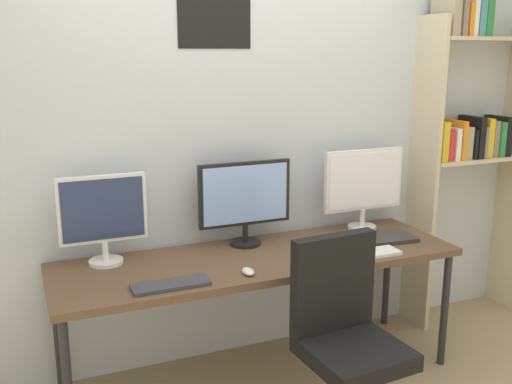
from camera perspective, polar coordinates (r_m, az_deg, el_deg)
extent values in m
cube|color=silver|center=(3.45, -2.40, 4.74)|extent=(4.63, 0.10, 2.60)
cube|color=black|center=(3.32, -4.11, 17.72)|extent=(0.42, 0.01, 0.45)
cube|color=brown|center=(3.21, 0.35, -6.62)|extent=(2.23, 0.68, 0.04)
cylinder|color=#262628|center=(3.66, 18.04, -10.94)|extent=(0.04, 0.04, 0.70)
cylinder|color=#262628|center=(3.40, -18.92, -12.98)|extent=(0.04, 0.04, 0.70)
cylinder|color=#262628|center=(4.08, 12.71, -8.02)|extent=(0.04, 0.04, 0.70)
cube|color=beige|center=(3.96, 16.09, 1.37)|extent=(0.03, 0.28, 2.05)
cube|color=beige|center=(4.20, 20.46, 3.15)|extent=(0.76, 0.28, 0.02)
cube|color=beige|center=(4.14, 21.38, 13.83)|extent=(0.76, 0.28, 0.02)
cube|color=gold|center=(3.96, 17.16, 4.89)|extent=(0.05, 0.22, 0.26)
cube|color=red|center=(4.01, 17.70, 4.51)|extent=(0.04, 0.22, 0.20)
cube|color=white|center=(4.03, 18.30, 4.61)|extent=(0.04, 0.22, 0.21)
cube|color=orange|center=(4.05, 18.83, 4.93)|extent=(0.04, 0.22, 0.25)
cube|color=tan|center=(4.10, 19.25, 4.70)|extent=(0.06, 0.22, 0.21)
cube|color=black|center=(4.13, 19.83, 4.58)|extent=(0.03, 0.22, 0.19)
cube|color=black|center=(4.15, 20.35, 5.13)|extent=(0.04, 0.22, 0.27)
cube|color=gray|center=(4.19, 20.69, 4.72)|extent=(0.02, 0.22, 0.21)
cube|color=gold|center=(4.22, 21.09, 5.10)|extent=(0.05, 0.22, 0.26)
cube|color=gray|center=(4.26, 21.57, 5.01)|extent=(0.04, 0.22, 0.24)
cube|color=#287F3D|center=(4.28, 22.13, 4.95)|extent=(0.04, 0.22, 0.23)
cube|color=black|center=(4.32, 22.62, 5.17)|extent=(0.05, 0.22, 0.26)
cube|color=tan|center=(3.92, 17.93, 16.15)|extent=(0.03, 0.22, 0.25)
cube|color=tan|center=(3.96, 18.28, 16.32)|extent=(0.04, 0.22, 0.28)
cube|color=gray|center=(3.98, 18.89, 16.15)|extent=(0.04, 0.22, 0.26)
cube|color=orange|center=(4.01, 19.41, 15.65)|extent=(0.03, 0.22, 0.20)
cube|color=white|center=(4.04, 19.80, 15.90)|extent=(0.04, 0.22, 0.24)
cube|color=teal|center=(4.07, 20.36, 15.72)|extent=(0.05, 0.22, 0.23)
cube|color=#287F3D|center=(4.10, 20.97, 15.58)|extent=(0.05, 0.22, 0.22)
cube|color=black|center=(2.83, 9.64, -15.32)|extent=(0.47, 0.47, 0.08)
cube|color=black|center=(2.85, 7.57, -8.81)|extent=(0.44, 0.10, 0.48)
cylinder|color=silver|center=(3.20, -14.51, -6.62)|extent=(0.18, 0.18, 0.02)
cylinder|color=silver|center=(3.18, -14.57, -5.60)|extent=(0.03, 0.03, 0.10)
cube|color=silver|center=(3.11, -14.84, -1.60)|extent=(0.45, 0.03, 0.36)
cube|color=navy|center=(3.10, -14.79, -1.68)|extent=(0.42, 0.01, 0.32)
cylinder|color=black|center=(3.39, -1.05, -5.01)|extent=(0.18, 0.18, 0.02)
cylinder|color=black|center=(3.37, -1.06, -4.04)|extent=(0.03, 0.03, 0.10)
cube|color=black|center=(3.31, -1.11, -0.15)|extent=(0.55, 0.03, 0.37)
cube|color=#8CB2F2|center=(3.29, -1.00, -0.22)|extent=(0.51, 0.01, 0.33)
cylinder|color=silver|center=(3.74, 10.36, -3.41)|extent=(0.18, 0.18, 0.02)
cylinder|color=silver|center=(3.72, 10.40, -2.48)|extent=(0.03, 0.03, 0.11)
cube|color=silver|center=(3.67, 10.52, 1.20)|extent=(0.54, 0.03, 0.38)
cube|color=white|center=(3.65, 10.66, 1.14)|extent=(0.50, 0.01, 0.34)
cube|color=#38383D|center=(2.83, -8.38, -9.00)|extent=(0.37, 0.13, 0.02)
cube|color=silver|center=(3.27, 11.08, -5.97)|extent=(0.35, 0.13, 0.02)
ellipsoid|color=silver|center=(2.94, -0.78, -7.81)|extent=(0.06, 0.10, 0.03)
cube|color=#2D2D2D|center=(3.55, 12.70, -4.40)|extent=(0.34, 0.25, 0.02)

